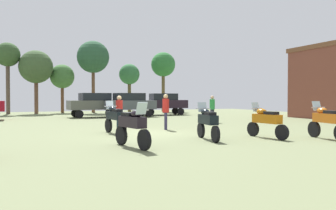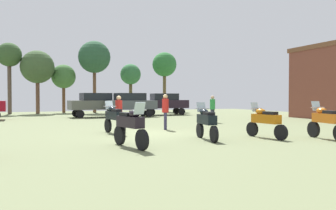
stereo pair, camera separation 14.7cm
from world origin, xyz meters
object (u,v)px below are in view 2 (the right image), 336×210
Objects in this scene: tree_4 at (131,75)px; tree_7 at (64,77)px; car_2 at (130,103)px; motorcycle_8 at (265,121)px; tree_5 at (94,58)px; tree_1 at (164,65)px; motorcycle_6 at (326,121)px; motorcycle_2 at (206,122)px; tree_3 at (9,56)px; person_2 at (213,107)px; car_1 at (96,103)px; tree_6 at (37,67)px; motorcycle_1 at (131,125)px; car_4 at (164,102)px; person_1 at (119,110)px; person_3 at (165,109)px; motorcycle_5 at (114,118)px.

tree_7 is at bearing 177.18° from tree_4.
car_2 is 11.14m from tree_7.
motorcycle_8 is 0.28× the size of tree_5.
tree_1 is 1.34× the size of tree_7.
tree_4 is at bearing 99.06° from motorcycle_6.
motorcycle_2 is 26.58m from tree_3.
person_2 is (2.14, 8.10, 0.32)m from motorcycle_8.
car_2 is 0.58× the size of tree_5.
tree_4 reaches higher than motorcycle_8.
car_2 is (-3.14, 17.36, 0.44)m from motorcycle_6.
car_1 is 0.70× the size of tree_6.
person_2 is at bearing 67.89° from motorcycle_8.
tree_4 is (7.17, 25.99, 3.43)m from motorcycle_1.
tree_1 is at bearing -18.70° from car_4.
person_1 is at bearing 169.52° from car_1.
car_4 is at bearing -111.35° from tree_1.
tree_5 is (-8.05, 0.05, 0.54)m from tree_1.
tree_1 reaches higher than person_2.
tree_6 is (-5.90, 24.68, 3.95)m from motorcycle_2.
tree_3 is at bearing 65.36° from car_4.
car_1 is 1.01× the size of car_2.
tree_6 is at bearing 107.95° from person_2.
motorcycle_2 is 25.72m from tree_4.
tree_7 is (-3.33, 21.17, 2.75)m from person_3.
motorcycle_6 is (4.40, -1.64, 0.02)m from motorcycle_2.
motorcycle_1 is 0.31× the size of tree_3.
car_1 reaches higher than motorcycle_2.
tree_7 reaches higher than person_2.
motorcycle_2 is 25.24m from tree_5.
person_3 is at bearing 45.50° from person_1.
tree_7 is at bearing 146.66° from person_1.
tree_5 is at bearing 88.88° from motorcycle_8.
tree_5 reaches higher than motorcycle_1.
car_2 is 4.34m from car_4.
motorcycle_1 is 1.19× the size of person_3.
motorcycle_8 is at bearing 174.39° from car_4.
tree_5 is 3.85m from tree_7.
motorcycle_5 is 22.51m from tree_3.
tree_1 is at bearing -41.33° from car_2.
motorcycle_2 is 0.31× the size of tree_1.
motorcycle_1 is at bearing 158.29° from car_4.
person_3 is (2.84, 0.90, 0.33)m from motorcycle_5.
motorcycle_5 is (-2.84, 3.47, 0.02)m from motorcycle_2.
tree_4 is at bearing 79.53° from motorcycle_8.
person_2 is 5.72m from person_3.
person_1 is at bearing -170.57° from person_2.
motorcycle_5 is 21.79m from tree_6.
tree_7 is (-1.00, 20.82, 2.80)m from person_1.
motorcycle_6 is at bearing -80.08° from tree_5.
tree_5 reaches higher than motorcycle_6.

